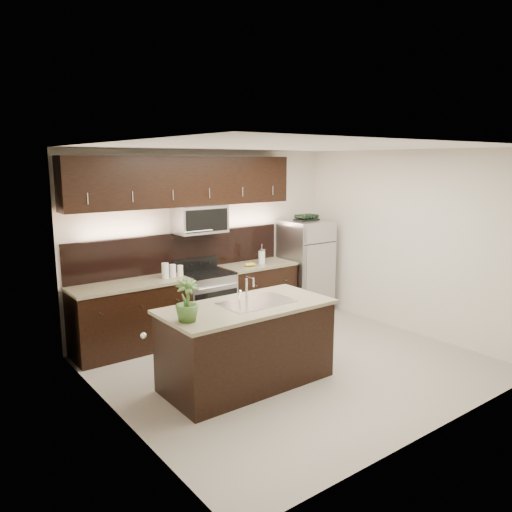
# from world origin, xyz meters

# --- Properties ---
(ground) EXTENTS (4.50, 4.50, 0.00)m
(ground) POSITION_xyz_m (0.00, 0.00, 0.00)
(ground) COLOR gray
(ground) RESTS_ON ground
(room_walls) EXTENTS (4.52, 4.02, 2.71)m
(room_walls) POSITION_xyz_m (-0.11, -0.04, 1.70)
(room_walls) COLOR beige
(room_walls) RESTS_ON ground
(counter_run) EXTENTS (3.51, 0.65, 0.94)m
(counter_run) POSITION_xyz_m (-0.46, 1.69, 0.47)
(counter_run) COLOR black
(counter_run) RESTS_ON ground
(upper_fixtures) EXTENTS (3.49, 0.40, 1.66)m
(upper_fixtures) POSITION_xyz_m (-0.43, 1.84, 2.14)
(upper_fixtures) COLOR black
(upper_fixtures) RESTS_ON counter_run
(island) EXTENTS (1.96, 0.96, 0.94)m
(island) POSITION_xyz_m (-0.77, -0.08, 0.47)
(island) COLOR black
(island) RESTS_ON ground
(sink_faucet) EXTENTS (0.84, 0.50, 0.28)m
(sink_faucet) POSITION_xyz_m (-0.62, -0.07, 0.96)
(sink_faucet) COLOR silver
(sink_faucet) RESTS_ON island
(refrigerator) EXTENTS (0.75, 0.68, 1.56)m
(refrigerator) POSITION_xyz_m (1.70, 1.63, 0.78)
(refrigerator) COLOR #B2B2B7
(refrigerator) RESTS_ON ground
(wine_rack) EXTENTS (0.39, 0.24, 0.09)m
(wine_rack) POSITION_xyz_m (1.70, 1.63, 1.61)
(wine_rack) COLOR black
(wine_rack) RESTS_ON refrigerator
(plant) EXTENTS (0.28, 0.28, 0.43)m
(plant) POSITION_xyz_m (-1.59, -0.20, 1.16)
(plant) COLOR #365823
(plant) RESTS_ON island
(canisters) EXTENTS (0.32, 0.10, 0.21)m
(canisters) POSITION_xyz_m (-0.82, 1.64, 1.03)
(canisters) COLOR silver
(canisters) RESTS_ON counter_run
(french_press) EXTENTS (0.11, 0.11, 0.31)m
(french_press) POSITION_xyz_m (0.77, 1.64, 1.05)
(french_press) COLOR silver
(french_press) RESTS_ON counter_run
(bananas) EXTENTS (0.20, 0.17, 0.06)m
(bananas) POSITION_xyz_m (0.45, 1.61, 0.97)
(bananas) COLOR gold
(bananas) RESTS_ON counter_run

